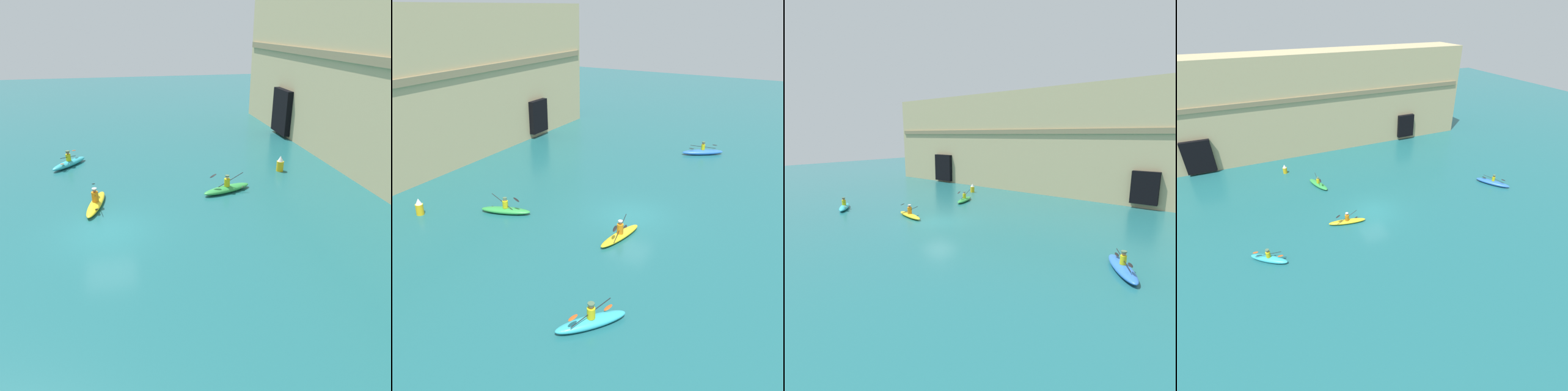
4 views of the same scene
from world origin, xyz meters
The scene contains 7 objects.
ground_plane centered at (0.00, 0.00, 0.00)m, with size 120.00×120.00×0.00m, color #1E6066.
cliff_bluff centered at (-2.00, 17.94, 5.98)m, with size 44.27×5.83×11.99m.
kayak_green centered at (-3.45, 6.91, 0.22)m, with size 1.75×3.21×1.21m.
kayak_blue centered at (13.94, -0.51, 0.24)m, with size 2.63×3.41×1.14m.
kayak_yellow centered at (-2.90, -0.61, 0.22)m, with size 3.35×1.27×1.12m.
kayak_cyan centered at (-9.97, -2.67, 0.25)m, with size 2.85×2.43×1.12m.
marker_buoy centered at (-6.15, 11.39, 0.49)m, with size 0.47×0.47×1.06m.
Camera 4 is at (-9.80, -21.47, 16.52)m, focal length 28.00 mm.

